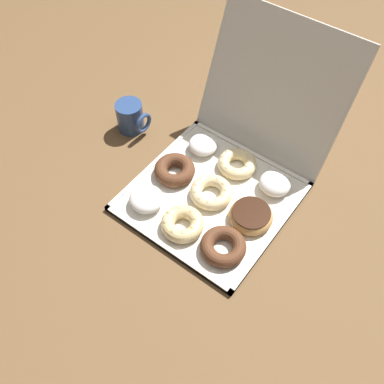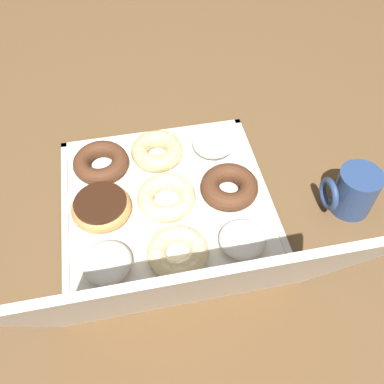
% 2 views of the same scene
% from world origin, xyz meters
% --- Properties ---
extents(ground_plane, '(3.00, 3.00, 0.00)m').
position_xyz_m(ground_plane, '(0.00, 0.00, 0.00)').
color(ground_plane, brown).
extents(donut_box, '(0.40, 0.40, 0.01)m').
position_xyz_m(donut_box, '(0.00, 0.00, 0.01)').
color(donut_box, silver).
rests_on(donut_box, ground).
extents(box_lid_open, '(0.40, 0.15, 0.37)m').
position_xyz_m(box_lid_open, '(0.00, 0.28, 0.19)').
color(box_lid_open, silver).
rests_on(box_lid_open, ground).
extents(powdered_filled_donut_0, '(0.09, 0.09, 0.04)m').
position_xyz_m(powdered_filled_donut_0, '(-0.12, -0.12, 0.03)').
color(powdered_filled_donut_0, white).
rests_on(powdered_filled_donut_0, donut_box).
extents(cruller_donut_1, '(0.11, 0.11, 0.04)m').
position_xyz_m(cruller_donut_1, '(-0.00, -0.13, 0.03)').
color(cruller_donut_1, '#EACC8C').
rests_on(cruller_donut_1, donut_box).
extents(chocolate_cake_ring_donut_2, '(0.11, 0.11, 0.03)m').
position_xyz_m(chocolate_cake_ring_donut_2, '(0.12, -0.12, 0.03)').
color(chocolate_cake_ring_donut_2, '#59331E').
rests_on(chocolate_cake_ring_donut_2, donut_box).
extents(chocolate_cake_ring_donut_3, '(0.11, 0.11, 0.04)m').
position_xyz_m(chocolate_cake_ring_donut_3, '(-0.13, -0.00, 0.03)').
color(chocolate_cake_ring_donut_3, '#59331E').
rests_on(chocolate_cake_ring_donut_3, donut_box).
extents(cruller_donut_4, '(0.11, 0.11, 0.03)m').
position_xyz_m(cruller_donut_4, '(-0.00, -0.00, 0.03)').
color(cruller_donut_4, beige).
rests_on(cruller_donut_4, donut_box).
extents(chocolate_frosted_donut_5, '(0.11, 0.11, 0.03)m').
position_xyz_m(chocolate_frosted_donut_5, '(0.13, 0.00, 0.03)').
color(chocolate_frosted_donut_5, tan).
rests_on(chocolate_frosted_donut_5, donut_box).
extents(powdered_filled_donut_6, '(0.08, 0.08, 0.04)m').
position_xyz_m(powdered_filled_donut_6, '(-0.12, 0.12, 0.03)').
color(powdered_filled_donut_6, white).
rests_on(powdered_filled_donut_6, donut_box).
extents(cruller_donut_7, '(0.11, 0.11, 0.04)m').
position_xyz_m(cruller_donut_7, '(-0.00, 0.12, 0.03)').
color(cruller_donut_7, beige).
rests_on(cruller_donut_7, donut_box).
extents(powdered_filled_donut_8, '(0.09, 0.09, 0.05)m').
position_xyz_m(powdered_filled_donut_8, '(0.12, 0.12, 0.03)').
color(powdered_filled_donut_8, white).
rests_on(powdered_filled_donut_8, donut_box).
extents(coffee_mug, '(0.10, 0.08, 0.09)m').
position_xyz_m(coffee_mug, '(-0.35, 0.07, 0.05)').
color(coffee_mug, navy).
rests_on(coffee_mug, ground).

